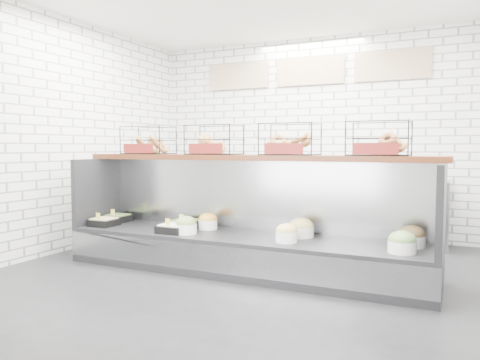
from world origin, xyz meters
The scene contains 5 objects.
ground centered at (0.00, 0.00, 0.00)m, with size 5.50×5.50×0.00m, color black.
room_shell centered at (0.00, 0.60, 2.06)m, with size 5.02×5.51×3.01m.
display_case centered at (0.01, 0.35, 0.32)m, with size 4.00×0.90×1.20m.
bagel_shelf centered at (0.00, 0.52, 1.37)m, with size 4.10×0.50×0.40m.
prep_counter centered at (0.00, 2.43, 0.47)m, with size 4.00×0.60×1.20m.
Camera 1 is at (2.11, -4.22, 1.34)m, focal length 35.00 mm.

